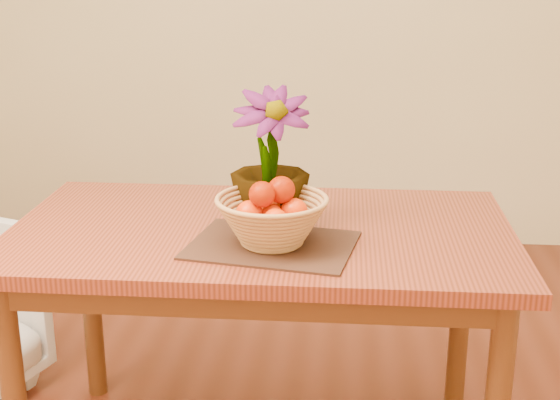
{
  "coord_description": "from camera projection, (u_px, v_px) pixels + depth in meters",
  "views": [
    {
      "loc": [
        0.22,
        -1.74,
        1.48
      ],
      "look_at": [
        0.06,
        0.21,
        0.86
      ],
      "focal_mm": 50.0,
      "sensor_mm": 36.0,
      "label": 1
    }
  ],
  "objects": [
    {
      "name": "wicker_basket",
      "position": [
        272.0,
        222.0,
        2.02
      ],
      "size": [
        0.29,
        0.29,
        0.12
      ],
      "color": "#BC814E",
      "rests_on": "placemat"
    },
    {
      "name": "orange_pile",
      "position": [
        272.0,
        203.0,
        2.0
      ],
      "size": [
        0.18,
        0.18,
        0.13
      ],
      "rotation": [
        0.0,
        0.0,
        -0.36
      ],
      "color": "#DB3F03",
      "rests_on": "wicker_basket"
    },
    {
      "name": "placemat",
      "position": [
        272.0,
        245.0,
        2.04
      ],
      "size": [
        0.47,
        0.39,
        0.01
      ],
      "primitive_type": "cube",
      "rotation": [
        0.0,
        0.0,
        -0.18
      ],
      "color": "#371E14",
      "rests_on": "table"
    },
    {
      "name": "table",
      "position": [
        261.0,
        256.0,
        2.21
      ],
      "size": [
        1.4,
        0.8,
        0.75
      ],
      "color": "maroon",
      "rests_on": "floor"
    },
    {
      "name": "potted_plant",
      "position": [
        270.0,
        160.0,
        2.12
      ],
      "size": [
        0.25,
        0.25,
        0.39
      ],
      "primitive_type": "imported",
      "rotation": [
        0.0,
        0.0,
        0.16
      ],
      "color": "#184714",
      "rests_on": "table"
    }
  ]
}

